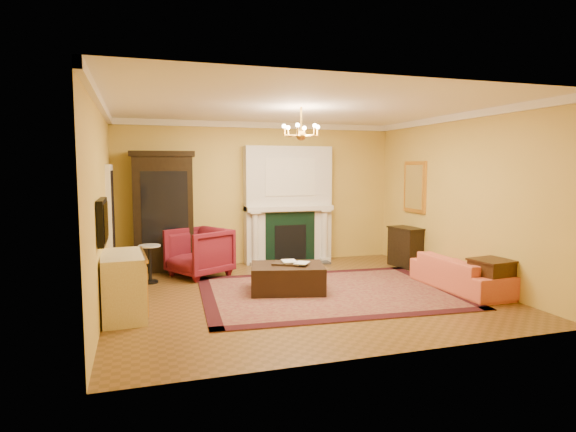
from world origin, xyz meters
name	(u,v)px	position (x,y,z in m)	size (l,w,h in m)	color
floor	(301,294)	(0.00, 0.00, -0.01)	(6.00, 5.50, 0.02)	brown
ceiling	(301,106)	(0.00, 0.00, 3.01)	(6.00, 5.50, 0.02)	white
wall_back	(259,193)	(0.00, 2.76, 1.50)	(6.00, 0.02, 3.00)	gold
wall_front	(386,219)	(0.00, -2.76, 1.50)	(6.00, 0.02, 3.00)	gold
wall_left	(100,206)	(-3.01, 0.00, 1.50)	(0.02, 5.50, 3.00)	gold
wall_right	(460,198)	(3.01, 0.00, 1.50)	(0.02, 5.50, 3.00)	gold
fireplace	(288,207)	(0.60, 2.57, 1.19)	(1.90, 0.70, 2.50)	silver
crown_molding	(283,117)	(0.00, 0.96, 2.94)	(6.00, 5.50, 0.12)	white
doorway	(111,225)	(-2.95, 1.70, 1.05)	(0.08, 1.05, 2.10)	silver
tv_panel	(103,221)	(-2.95, -0.60, 1.35)	(0.09, 0.95, 0.58)	black
gilt_mirror	(415,187)	(2.97, 1.40, 1.65)	(0.06, 0.76, 1.05)	gold
chandelier	(301,132)	(0.00, 0.00, 2.61)	(0.63, 0.55, 0.53)	#BE8D34
oriental_rug	(328,292)	(0.44, -0.09, 0.01)	(4.09, 3.06, 0.02)	#4D101C
china_cabinet	(164,214)	(-2.00, 2.49, 1.13)	(1.13, 0.51, 2.26)	black
wingback_armchair	(199,250)	(-1.42, 1.78, 0.50)	(0.97, 0.91, 1.00)	maroon
pedestal_table	(150,261)	(-2.32, 1.47, 0.40)	(0.38, 0.38, 0.68)	black
commode	(123,285)	(-2.73, -0.41, 0.44)	(0.55, 1.17, 0.87)	beige
coral_sofa	(460,268)	(2.64, -0.58, 0.37)	(1.90, 0.56, 0.74)	#CC6940
end_table	(491,280)	(2.72, -1.23, 0.30)	(0.52, 0.52, 0.60)	#36220E
console_table	(406,248)	(2.78, 1.37, 0.39)	(0.40, 0.71, 0.79)	black
leather_ottoman	(287,278)	(-0.18, 0.14, 0.24)	(1.18, 0.86, 0.44)	black
ottoman_tray	(286,263)	(-0.18, 0.19, 0.47)	(0.43, 0.33, 0.03)	black
book_a	(282,254)	(-0.25, 0.20, 0.64)	(0.23, 0.03, 0.31)	gray
book_b	(296,255)	(-0.06, 0.08, 0.63)	(0.21, 0.02, 0.28)	gray
topiary_left	(255,195)	(-0.15, 2.53, 1.47)	(0.16, 0.16, 0.43)	gray
topiary_right	(315,194)	(1.21, 2.53, 1.47)	(0.16, 0.16, 0.43)	gray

